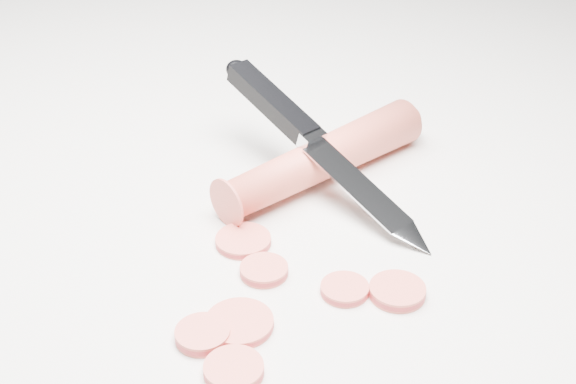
# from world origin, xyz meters

# --- Properties ---
(ground) EXTENTS (2.40, 2.40, 0.00)m
(ground) POSITION_xyz_m (0.00, 0.00, 0.00)
(ground) COLOR silver
(ground) RESTS_ON ground
(carrot) EXTENTS (0.15, 0.16, 0.03)m
(carrot) POSITION_xyz_m (0.01, 0.07, 0.02)
(carrot) COLOR #DA4C3B
(carrot) RESTS_ON ground
(carrot_slice_0) EXTENTS (0.04, 0.04, 0.01)m
(carrot_slice_0) POSITION_xyz_m (-0.02, -0.10, 0.00)
(carrot_slice_0) COLOR #DC5244
(carrot_slice_0) RESTS_ON ground
(carrot_slice_1) EXTENTS (0.03, 0.03, 0.01)m
(carrot_slice_1) POSITION_xyz_m (-0.04, -0.11, 0.00)
(carrot_slice_1) COLOR #DC5244
(carrot_slice_1) RESTS_ON ground
(carrot_slice_2) EXTENTS (0.03, 0.03, 0.01)m
(carrot_slice_2) POSITION_xyz_m (0.04, -0.06, 0.00)
(carrot_slice_2) COLOR #DC5244
(carrot_slice_2) RESTS_ON ground
(carrot_slice_3) EXTENTS (0.03, 0.03, 0.01)m
(carrot_slice_3) POSITION_xyz_m (-0.01, -0.05, 0.00)
(carrot_slice_3) COLOR #DC5244
(carrot_slice_3) RESTS_ON ground
(carrot_slice_4) EXTENTS (0.04, 0.04, 0.01)m
(carrot_slice_4) POSITION_xyz_m (0.07, -0.06, 0.00)
(carrot_slice_4) COLOR #DC5244
(carrot_slice_4) RESTS_ON ground
(carrot_slice_5) EXTENTS (0.04, 0.04, 0.01)m
(carrot_slice_5) POSITION_xyz_m (-0.03, -0.02, 0.00)
(carrot_slice_5) COLOR #DC5244
(carrot_slice_5) RESTS_ON ground
(carrot_slice_6) EXTENTS (0.03, 0.03, 0.01)m
(carrot_slice_6) POSITION_xyz_m (-0.01, -0.14, 0.00)
(carrot_slice_6) COLOR #DC5244
(carrot_slice_6) RESTS_ON ground
(kitchen_knife) EXTENTS (0.18, 0.16, 0.07)m
(kitchen_knife) POSITION_xyz_m (0.02, 0.06, 0.04)
(kitchen_knife) COLOR #B9BCC1
(kitchen_knife) RESTS_ON ground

